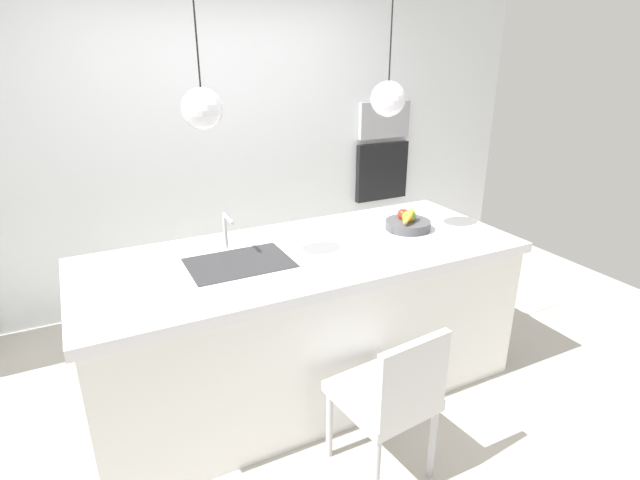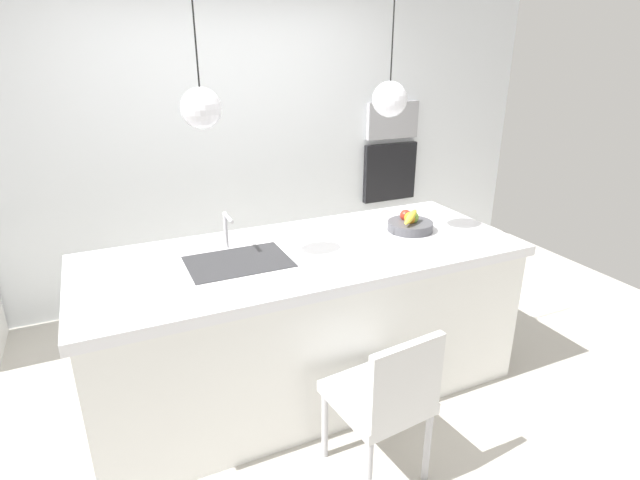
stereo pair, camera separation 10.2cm
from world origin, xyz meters
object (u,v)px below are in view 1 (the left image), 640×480
Objects in this scene: fruit_bowl at (408,222)px; oven at (381,171)px; microwave at (384,120)px; chair_near at (391,395)px.

fruit_bowl is 1.75m from oven.
chair_near is at bearing -122.07° from microwave.
chair_near is at bearing -122.07° from oven.
chair_near is (-1.52, -2.43, -0.93)m from microwave.
oven reaches higher than fruit_bowl.
fruit_bowl reaches higher than chair_near.
microwave is (0.82, 1.55, 0.43)m from fruit_bowl.
microwave reaches higher than chair_near.
fruit_bowl is at bearing 51.30° from chair_near.
fruit_bowl is 1.80m from microwave.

